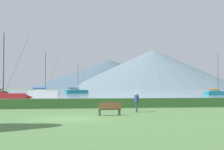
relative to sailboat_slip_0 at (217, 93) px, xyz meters
name	(u,v)px	position (x,y,z in m)	size (l,w,h in m)	color
ground_plane	(68,119)	(-39.02, -59.64, -0.62)	(1000.00, 1000.00, 0.00)	#517A42
harbor_water	(63,92)	(-39.02, 77.36, -0.61)	(320.00, 246.00, 0.00)	#8499A8
hedge_line	(66,103)	(-39.02, -48.64, -0.15)	(80.00, 1.20, 0.93)	#284C23
sailboat_slip_0	(217,93)	(0.00, 0.00, 0.00)	(7.34, 3.21, 10.91)	#19707A
sailboat_slip_2	(43,93)	(-44.08, 5.52, 0.08)	(8.49, 3.23, 11.06)	white
sailboat_slip_8	(76,91)	(-34.66, 29.30, 0.08)	(8.53, 4.60, 9.81)	#19707A
park_bench_near_path	(110,108)	(-36.04, -57.73, -0.09)	(1.66, 0.64, 0.95)	brown
person_seated_viewer	(137,100)	(-33.44, -54.88, 0.36)	(0.36, 0.56, 1.65)	#2D3347
distant_hill_west_ridge	(153,69)	(62.17, 286.72, 21.59)	(194.89, 194.89, 44.41)	slate
distant_hill_central_peak	(109,74)	(20.87, 345.86, 17.99)	(208.43, 208.43, 37.21)	#425666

